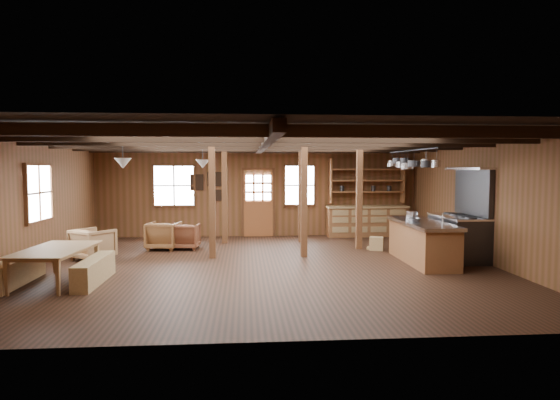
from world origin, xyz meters
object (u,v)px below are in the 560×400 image
(kitchen_island, at_px, (422,242))
(armchair_a, at_px, (185,236))
(dining_table, at_px, (58,266))
(armchair_c, at_px, (93,244))
(commercial_range, at_px, (461,230))
(armchair_b, at_px, (164,236))

(kitchen_island, distance_m, armchair_a, 6.02)
(dining_table, relative_size, armchair_c, 2.32)
(armchair_a, bearing_deg, kitchen_island, 162.93)
(commercial_range, distance_m, armchair_a, 6.92)
(dining_table, relative_size, armchair_a, 2.52)
(commercial_range, bearing_deg, armchair_a, 164.19)
(dining_table, height_order, armchair_c, armchair_c)
(commercial_range, height_order, armchair_c, commercial_range)
(armchair_a, bearing_deg, dining_table, 66.38)
(kitchen_island, distance_m, armchair_c, 7.64)
(commercial_range, distance_m, armchair_c, 8.65)
(kitchen_island, bearing_deg, dining_table, -169.27)
(commercial_range, distance_m, armchair_b, 7.45)
(kitchen_island, distance_m, dining_table, 7.63)
(armchair_a, xyz_separation_m, armchair_c, (-1.97, -1.29, 0.03))
(kitchen_island, height_order, armchair_a, kitchen_island)
(armchair_c, bearing_deg, kitchen_island, -151.42)
(commercial_range, bearing_deg, armchair_b, 165.51)
(commercial_range, relative_size, armchair_c, 2.66)
(armchair_a, xyz_separation_m, armchair_b, (-0.55, -0.02, 0.03))
(kitchen_island, height_order, armchair_c, kitchen_island)
(armchair_a, distance_m, armchair_b, 0.56)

